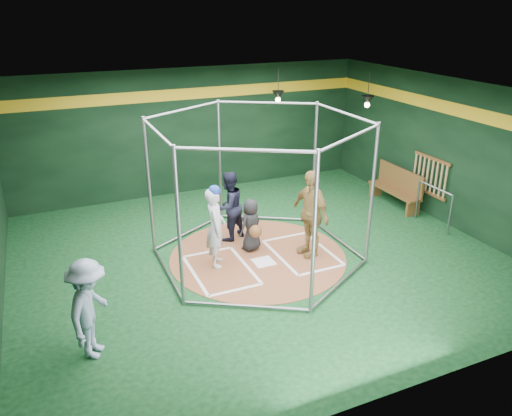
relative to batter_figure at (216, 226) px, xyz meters
name	(u,v)px	position (x,y,z in m)	size (l,w,h in m)	color
room_shell	(258,180)	(0.93, -0.02, 0.87)	(10.10, 9.10, 3.53)	#0B3315
clay_disc	(258,256)	(0.93, -0.03, -0.88)	(3.80, 3.80, 0.01)	brown
home_plate	(264,262)	(0.93, -0.33, -0.87)	(0.43, 0.43, 0.01)	white
batter_box_left	(221,270)	(-0.02, -0.28, -0.87)	(1.17, 1.77, 0.01)	white
batter_box_right	(302,252)	(1.88, -0.28, -0.87)	(1.17, 1.77, 0.01)	white
batting_cage	(258,192)	(0.93, -0.03, 0.61)	(4.05, 4.67, 3.00)	gray
bat_rack	(430,176)	(5.86, 0.37, 0.16)	(0.07, 1.25, 0.98)	brown
pendant_lamp_near	(278,95)	(3.13, 3.57, 1.85)	(0.34, 0.34, 0.90)	black
pendant_lamp_far	(367,100)	(4.93, 1.97, 1.85)	(0.34, 0.34, 0.90)	black
batter_figure	(216,226)	(0.00, 0.00, 0.00)	(0.57, 0.71, 1.76)	silver
visitor_leopard	(310,213)	(2.00, -0.36, 0.08)	(1.12, 0.47, 1.91)	tan
catcher_figure	(251,225)	(0.93, 0.32, -0.29)	(0.68, 0.68, 1.18)	black
umpire	(229,206)	(0.68, 1.03, -0.06)	(0.79, 0.62, 1.62)	black
bystander_blue	(90,309)	(-2.70, -1.94, -0.07)	(1.06, 0.61, 1.64)	#98ACC9
dugout_bench	(397,186)	(5.56, 1.20, -0.36)	(0.41, 1.76, 1.03)	brown
steel_railing	(434,200)	(5.48, -0.27, -0.21)	(0.05, 1.17, 1.01)	slate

